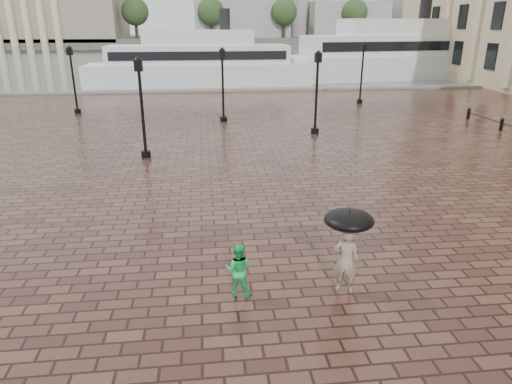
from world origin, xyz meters
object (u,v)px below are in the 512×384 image
child_pedestrian (238,270)px  ferry_near (199,63)px  street_lamps (230,85)px  adult_pedestrian (346,260)px  ferry_far (396,54)px

child_pedestrian → ferry_near: bearing=-72.8°
street_lamps → child_pedestrian: size_ratio=16.92×
street_lamps → child_pedestrian: street_lamps is taller
adult_pedestrian → ferry_far: 47.37m
adult_pedestrian → ferry_near: (-3.35, 39.13, 1.41)m
street_lamps → ferry_far: size_ratio=0.78×
adult_pedestrian → ferry_far: ferry_far is taller
adult_pedestrian → ferry_far: (19.00, 43.35, 1.85)m
street_lamps → ferry_near: ferry_near is taller
street_lamps → adult_pedestrian: bearing=-85.8°
street_lamps → ferry_far: ferry_far is taller
adult_pedestrian → ferry_near: 39.30m
street_lamps → adult_pedestrian: street_lamps is taller
ferry_near → ferry_far: (22.34, 4.22, 0.45)m
child_pedestrian → adult_pedestrian: bearing=-167.4°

